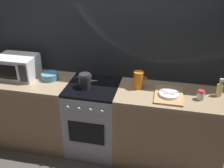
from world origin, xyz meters
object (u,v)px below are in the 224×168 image
microwave (17,67)px  spice_jar (201,95)px  mixing_bowl (50,76)px  pitcher (138,80)px  spray_bottle (220,89)px  stove_unit (94,118)px  kettle (85,81)px  dish_pile (169,95)px

microwave → spice_jar: 2.14m
spice_jar → mixing_bowl: bearing=176.8°
pitcher → spray_bottle: bearing=0.7°
mixing_bowl → spray_bottle: 1.93m
mixing_bowl → spice_jar: size_ratio=1.90×
stove_unit → spray_bottle: spray_bottle is taller
stove_unit → mixing_bowl: bearing=174.3°
kettle → spice_jar: 1.26m
pitcher → dish_pile: 0.37m
dish_pile → kettle: bearing=179.7°
kettle → microwave: bearing=174.5°
pitcher → spice_jar: (0.67, -0.11, -0.05)m
stove_unit → spray_bottle: 1.49m
spray_bottle → kettle: bearing=-175.2°
spray_bottle → stove_unit: bearing=-176.8°
mixing_bowl → pitcher: bearing=0.6°
microwave → dish_pile: microwave is taller
stove_unit → pitcher: pitcher is taller
pitcher → mixing_bowl: bearing=-179.4°
kettle → mixing_bowl: kettle is taller
spice_jar → dish_pile: bearing=-178.7°
kettle → dish_pile: 0.93m
microwave → spray_bottle: (2.33, 0.04, -0.06)m
stove_unit → spice_jar: size_ratio=8.57×
stove_unit → kettle: 0.54m
kettle → spray_bottle: 1.46m
spray_bottle → mixing_bowl: bearing=-179.3°
stove_unit → dish_pile: bearing=-3.4°
kettle → pitcher: size_ratio=1.42×
pitcher → kettle: bearing=-169.3°
stove_unit → kettle: (-0.07, -0.05, 0.53)m
stove_unit → microwave: bearing=177.6°
stove_unit → kettle: bearing=-146.7°
mixing_bowl → spice_jar: (1.73, -0.10, 0.01)m
mixing_bowl → kettle: bearing=-11.8°
microwave → spice_jar: bearing=-2.2°
microwave → kettle: (0.88, -0.08, -0.05)m
pitcher → spray_bottle: (0.87, 0.01, -0.02)m
pitcher → dish_pile: size_ratio=0.50×
dish_pile → stove_unit: bearing=176.6°
mixing_bowl → spray_bottle: (1.93, 0.02, 0.04)m
spray_bottle → spice_jar: bearing=-148.6°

